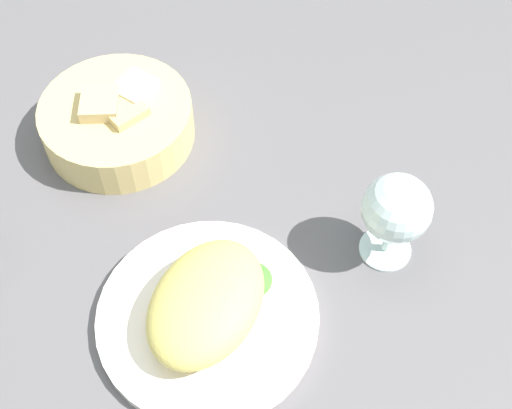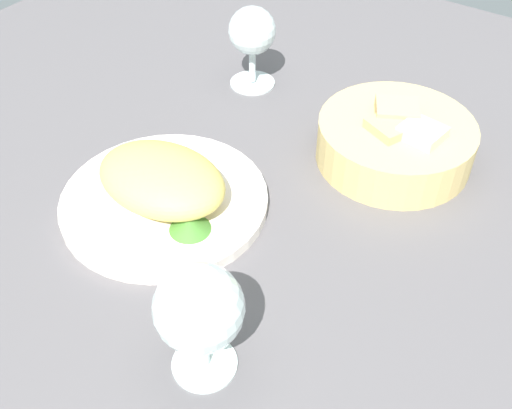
{
  "view_description": "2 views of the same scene",
  "coord_description": "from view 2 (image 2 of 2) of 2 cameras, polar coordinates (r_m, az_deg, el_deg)",
  "views": [
    {
      "loc": [
        -38.23,
        -21.89,
        68.98
      ],
      "look_at": [
        2.5,
        -1.09,
        4.28
      ],
      "focal_mm": 48.01,
      "sensor_mm": 36.0,
      "label": 1
    },
    {
      "loc": [
        27.85,
        -38.52,
        49.09
      ],
      "look_at": [
        0.43,
        0.3,
        4.51
      ],
      "focal_mm": 42.38,
      "sensor_mm": 36.0,
      "label": 2
    }
  ],
  "objects": [
    {
      "name": "plate",
      "position": [
        0.72,
        -8.62,
        0.34
      ],
      "size": [
        24.39,
        24.39,
        1.4
      ],
      "primitive_type": "cylinder",
      "color": "white",
      "rests_on": "ground_plane"
    },
    {
      "name": "omelette",
      "position": [
        0.7,
        -8.9,
        2.41
      ],
      "size": [
        16.42,
        11.84,
        5.47
      ],
      "primitive_type": "ellipsoid",
      "rotation": [
        0.0,
        0.0,
        0.03
      ],
      "color": "#DBC560",
      "rests_on": "plate"
    },
    {
      "name": "lettuce_garnish",
      "position": [
        0.67,
        -6.27,
        -1.78
      ],
      "size": [
        4.72,
        4.72,
        1.76
      ],
      "primitive_type": "cone",
      "color": "#427D2E",
      "rests_on": "plate"
    },
    {
      "name": "ground_plane",
      "position": [
        0.69,
        -0.44,
        -3.33
      ],
      "size": [
        140.0,
        140.0,
        2.0
      ],
      "primitive_type": "cube",
      "color": "#595658"
    },
    {
      "name": "wine_glass_far",
      "position": [
        0.89,
        -0.36,
        15.68
      ],
      "size": [
        6.83,
        6.83,
        12.08
      ],
      "color": "silver",
      "rests_on": "ground_plane"
    },
    {
      "name": "wine_glass_near",
      "position": [
        0.51,
        -5.39,
        -9.98
      ],
      "size": [
        7.82,
        7.82,
        12.46
      ],
      "color": "silver",
      "rests_on": "ground_plane"
    },
    {
      "name": "bread_basket",
      "position": [
        0.78,
        13.03,
        5.88
      ],
      "size": [
        19.61,
        19.61,
        7.27
      ],
      "color": "#D8BB73",
      "rests_on": "ground_plane"
    }
  ]
}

